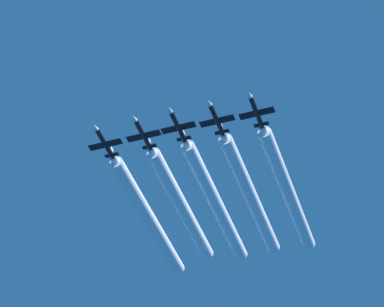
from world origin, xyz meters
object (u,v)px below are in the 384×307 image
at_px(jet_far_left, 256,111).
at_px(jet_inner_left, 216,118).
at_px(jet_center, 177,125).
at_px(jet_far_right, 104,142).
at_px(jet_inner_right, 142,133).

height_order(jet_far_left, jet_inner_left, jet_inner_left).
bearing_deg(jet_center, jet_far_right, 1.33).
height_order(jet_inner_left, jet_center, jet_center).
distance_m(jet_inner_right, jet_far_right, 9.14).
bearing_deg(jet_inner_left, jet_far_right, 2.13).
distance_m(jet_inner_left, jet_inner_right, 16.73).
relative_size(jet_inner_right, jet_far_right, 1.00).
bearing_deg(jet_far_right, jet_far_left, -178.32).
relative_size(jet_inner_left, jet_far_right, 1.00).
bearing_deg(jet_inner_left, jet_far_left, -179.59).
xyz_separation_m(jet_far_left, jet_far_right, (34.77, 1.02, 0.05)).
bearing_deg(jet_far_left, jet_inner_right, 2.36).
bearing_deg(jet_inner_right, jet_inner_left, -176.60).
relative_size(jet_inner_left, jet_center, 1.00).
relative_size(jet_far_left, jet_inner_right, 1.00).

